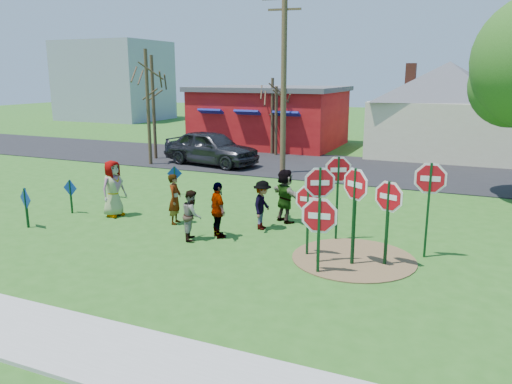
% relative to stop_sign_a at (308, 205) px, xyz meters
% --- Properties ---
extents(ground, '(120.00, 120.00, 0.00)m').
position_rel_stop_sign_a_xyz_m(ground, '(-3.29, 1.19, -1.38)').
color(ground, '#255919').
rests_on(ground, ground).
extents(sidewalk, '(22.00, 1.80, 0.08)m').
position_rel_stop_sign_a_xyz_m(sidewalk, '(-3.29, -6.01, -1.34)').
color(sidewalk, '#9E9E99').
rests_on(sidewalk, ground).
extents(road, '(120.00, 7.50, 0.04)m').
position_rel_stop_sign_a_xyz_m(road, '(-3.29, 12.69, -1.36)').
color(road, black).
rests_on(road, ground).
extents(dirt_patch, '(3.20, 3.20, 0.03)m').
position_rel_stop_sign_a_xyz_m(dirt_patch, '(1.21, 0.19, -1.36)').
color(dirt_patch, brown).
rests_on(dirt_patch, ground).
extents(red_building, '(9.40, 7.69, 3.90)m').
position_rel_stop_sign_a_xyz_m(red_building, '(-8.79, 19.18, 0.59)').
color(red_building, maroon).
rests_on(red_building, ground).
extents(cream_house, '(9.40, 9.40, 6.50)m').
position_rel_stop_sign_a_xyz_m(cream_house, '(2.21, 19.19, 1.55)').
color(cream_house, beige).
rests_on(cream_house, ground).
extents(distant_building, '(10.00, 8.00, 8.00)m').
position_rel_stop_sign_a_xyz_m(distant_building, '(-31.29, 31.19, 2.62)').
color(distant_building, '#8C939E').
rests_on(distant_building, ground).
extents(stop_sign_a, '(0.97, 0.07, 2.02)m').
position_rel_stop_sign_a_xyz_m(stop_sign_a, '(0.00, 0.00, 0.00)').
color(stop_sign_a, '#0E3518').
rests_on(stop_sign_a, ground).
extents(stop_sign_b, '(0.92, 0.49, 2.58)m').
position_rel_stop_sign_a_xyz_m(stop_sign_b, '(0.38, 1.54, 0.48)').
color(stop_sign_b, '#0E3518').
rests_on(stop_sign_b, ground).
extents(stop_sign_c, '(0.94, 0.61, 2.63)m').
position_rel_stop_sign_a_xyz_m(stop_sign_c, '(1.25, -0.21, 0.45)').
color(stop_sign_c, '#0E3518').
rests_on(stop_sign_c, ground).
extents(stop_sign_d, '(1.10, 0.15, 2.66)m').
position_rel_stop_sign_a_xyz_m(stop_sign_d, '(2.88, 1.10, 0.53)').
color(stop_sign_d, '#0E3518').
rests_on(stop_sign_d, ground).
extents(stop_sign_e, '(1.17, 0.18, 2.03)m').
position_rel_stop_sign_a_xyz_m(stop_sign_e, '(0.61, -1.06, -0.06)').
color(stop_sign_e, '#0E3518').
rests_on(stop_sign_e, ground).
extents(stop_sign_f, '(0.98, 0.42, 2.30)m').
position_rel_stop_sign_a_xyz_m(stop_sign_f, '(2.02, 0.09, 0.25)').
color(stop_sign_f, '#0E3518').
rests_on(stop_sign_f, ground).
extents(stop_sign_g, '(0.96, 0.45, 2.61)m').
position_rel_stop_sign_a_xyz_m(stop_sign_g, '(0.42, -0.42, 0.45)').
color(stop_sign_g, '#0E3518').
rests_on(stop_sign_g, ground).
extents(blue_diamond_a, '(0.67, 0.24, 1.28)m').
position_rel_stop_sign_a_xyz_m(blue_diamond_a, '(-8.79, -1.15, -0.59)').
color(blue_diamond_a, '#0E3518').
rests_on(blue_diamond_a, ground).
extents(blue_diamond_b, '(0.59, 0.06, 1.19)m').
position_rel_stop_sign_a_xyz_m(blue_diamond_b, '(-8.72, 0.67, -0.64)').
color(blue_diamond_b, '#0E3518').
rests_on(blue_diamond_b, ground).
extents(blue_diamond_c, '(0.57, 0.08, 0.96)m').
position_rel_stop_sign_a_xyz_m(blue_diamond_c, '(-8.79, 3.07, -0.80)').
color(blue_diamond_c, '#0E3518').
rests_on(blue_diamond_c, ground).
extents(blue_diamond_d, '(0.54, 0.29, 1.16)m').
position_rel_stop_sign_a_xyz_m(blue_diamond_d, '(-6.92, 4.41, -0.66)').
color(blue_diamond_d, '#0E3518').
rests_on(blue_diamond_d, ground).
extents(person_a, '(0.76, 1.03, 1.91)m').
position_rel_stop_sign_a_xyz_m(person_a, '(-7.14, 1.00, -0.42)').
color(person_a, '#3B4892').
rests_on(person_a, ground).
extents(person_b, '(0.51, 0.66, 1.62)m').
position_rel_stop_sign_a_xyz_m(person_b, '(-4.77, 1.07, -0.57)').
color(person_b, '#256F69').
rests_on(person_b, ground).
extents(person_c, '(0.81, 0.89, 1.47)m').
position_rel_stop_sign_a_xyz_m(person_c, '(-3.46, -0.09, -0.64)').
color(person_c, '#9A5B3B').
rests_on(person_c, ground).
extents(person_d, '(0.65, 1.03, 1.53)m').
position_rel_stop_sign_a_xyz_m(person_d, '(-1.99, 1.65, -0.61)').
color(person_d, '#37383C').
rests_on(person_d, ground).
extents(person_e, '(0.99, 0.96, 1.67)m').
position_rel_stop_sign_a_xyz_m(person_e, '(-2.84, 0.36, -0.54)').
color(person_e, '#432753').
rests_on(person_e, ground).
extents(person_f, '(1.63, 1.35, 1.75)m').
position_rel_stop_sign_a_xyz_m(person_f, '(-1.61, 2.65, -0.50)').
color(person_f, '#22563A').
rests_on(person_f, ground).
extents(suv, '(5.54, 3.00, 1.79)m').
position_rel_stop_sign_a_xyz_m(suv, '(-8.79, 10.85, -0.44)').
color(suv, '#303035').
rests_on(suv, road).
extents(utility_pole, '(2.10, 0.40, 8.59)m').
position_rel_stop_sign_a_xyz_m(utility_pole, '(-4.55, 10.29, 3.14)').
color(utility_pole, '#4C3823').
rests_on(utility_pole, ground).
extents(bare_tree_west, '(1.80, 1.80, 5.95)m').
position_rel_stop_sign_a_xyz_m(bare_tree_west, '(-11.81, 9.69, 2.47)').
color(bare_tree_west, '#382819').
rests_on(bare_tree_west, ground).
extents(bare_tree_east, '(1.80, 1.80, 4.48)m').
position_rel_stop_sign_a_xyz_m(bare_tree_east, '(-7.22, 15.60, 1.53)').
color(bare_tree_east, '#382819').
rests_on(bare_tree_east, ground).
extents(bare_tree_mid, '(1.80, 1.80, 5.70)m').
position_rel_stop_sign_a_xyz_m(bare_tree_mid, '(-12.63, 11.35, 2.31)').
color(bare_tree_mid, '#382819').
rests_on(bare_tree_mid, ground).
extents(bare_tree_extra, '(1.80, 1.80, 4.02)m').
position_rel_stop_sign_a_xyz_m(bare_tree_extra, '(-6.84, 15.24, 1.22)').
color(bare_tree_extra, '#382819').
rests_on(bare_tree_extra, ground).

